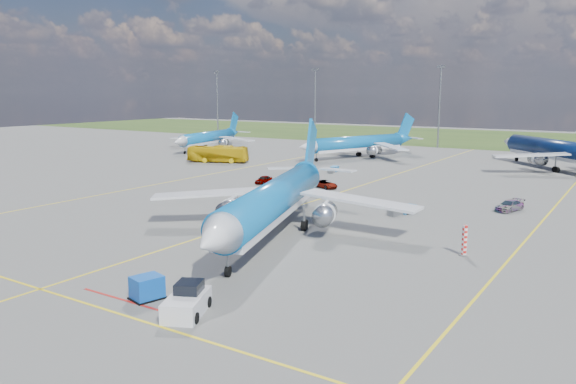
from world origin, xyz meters
The scene contains 17 objects.
ground centered at (0.00, 0.00, 0.00)m, with size 400.00×400.00×0.00m, color #5C5C5A.
grass_strip centered at (0.00, 150.00, 0.00)m, with size 400.00×80.00×0.01m, color #2D4719.
taxiway_lines centered at (0.17, 27.70, 0.01)m, with size 60.25×160.00×0.02m.
floodlight_masts centered at (10.00, 110.00, 12.56)m, with size 202.20×0.50×22.70m.
warning_post centered at (26.00, 8.00, 1.50)m, with size 0.50×0.50×3.00m, color red.
bg_jet_nw centered at (-60.68, 70.83, 0.00)m, with size 27.10×35.57×9.32m, color #0C62A9, non-canonical shape.
bg_jet_nnw centered at (-18.09, 75.50, 0.00)m, with size 28.96×38.01×9.96m, color #0C62A9, non-canonical shape.
bg_jet_n centered at (25.18, 78.43, 0.00)m, with size 33.38×43.81×11.47m, color #081A44, non-canonical shape.
main_airliner centered at (6.14, 4.56, 0.00)m, with size 33.69×44.21×11.58m, color #0C62A9, non-canonical shape.
pushback_tug centered at (13.43, -17.25, 0.88)m, with size 4.06×6.40×2.18m.
uld_container centered at (8.83, -16.75, 0.89)m, with size 1.77×2.22×1.77m, color #0C4CB4.
apron_bus centered at (-40.58, 50.80, 1.88)m, with size 3.16×13.52×3.76m, color #DFB50D.
service_car_a centered at (-15.17, 32.57, 0.67)m, with size 1.58×3.92×1.34m, color #999999.
service_car_b centered at (-3.95, 34.25, 0.64)m, with size 2.13×4.62×1.28m, color #999999.
service_car_c centered at (25.28, 31.93, 0.71)m, with size 1.99×4.89×1.42m, color #999999.
baggage_tug_w centered at (14.08, 22.51, 0.48)m, with size 2.54×4.76×1.03m.
baggage_tug_c centered at (-11.71, 51.49, 0.48)m, with size 2.27×4.72×1.02m.
Camera 1 is at (40.10, -45.28, 15.70)m, focal length 35.00 mm.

